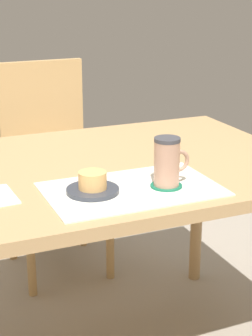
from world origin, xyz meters
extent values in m
cylinder|color=tan|center=(0.62, 0.38, 0.34)|extent=(0.05, 0.05, 0.69)
cube|color=tan|center=(0.00, 0.00, 0.70)|extent=(1.36, 0.86, 0.04)
cylinder|color=tan|center=(0.28, 0.52, 0.21)|extent=(0.04, 0.04, 0.41)
cylinder|color=tan|center=(-0.07, 0.52, 0.21)|extent=(0.04, 0.04, 0.41)
cylinder|color=tan|center=(0.27, 0.88, 0.21)|extent=(0.04, 0.04, 0.41)
cylinder|color=tan|center=(-0.08, 0.87, 0.21)|extent=(0.04, 0.04, 0.41)
cube|color=tan|center=(0.10, 0.70, 0.43)|extent=(0.43, 0.43, 0.04)
cube|color=tan|center=(0.10, 0.89, 0.68)|extent=(0.39, 0.04, 0.48)
cube|color=silver|center=(0.05, -0.24, 0.72)|extent=(0.47, 0.30, 0.00)
cylinder|color=#333842|center=(-0.06, -0.23, 0.73)|extent=(0.14, 0.14, 0.01)
cylinder|color=#E0A860|center=(-0.06, -0.23, 0.76)|extent=(0.08, 0.08, 0.05)
cylinder|color=#196B4C|center=(0.14, -0.26, 0.73)|extent=(0.09, 0.09, 0.00)
cylinder|color=tan|center=(0.14, -0.26, 0.79)|extent=(0.07, 0.07, 0.12)
cylinder|color=#3D3D42|center=(0.14, -0.26, 0.86)|extent=(0.07, 0.07, 0.01)
torus|color=tan|center=(0.18, -0.26, 0.80)|extent=(0.06, 0.01, 0.06)
camera|label=1|loc=(-0.52, -1.54, 1.27)|focal=60.00mm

